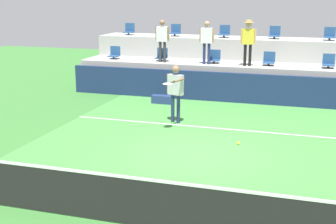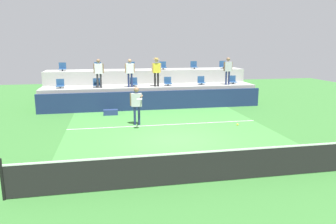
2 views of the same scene
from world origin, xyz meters
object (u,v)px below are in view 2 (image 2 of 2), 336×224
spectator_in_grey (130,70)px  stadium_chair_upper_right (194,66)px  stadium_chair_lower_mid_right (168,82)px  tennis_player (137,102)px  stadium_chair_upper_mid_right (163,66)px  equipment_bag (111,112)px  spectator_with_hat (156,69)px  spectator_in_white (228,68)px  stadium_chair_lower_right (201,81)px  stadium_chair_upper_far_right (223,65)px  stadium_chair_upper_left (98,67)px  tennis_ball (237,125)px  stadium_chair_lower_far_right (233,80)px  stadium_chair_upper_far_left (62,67)px  stadium_chair_lower_left (97,83)px  stadium_chair_upper_mid_left (132,67)px  stadium_chair_lower_mid_left (134,83)px  spectator_leaning_on_rail (99,71)px  stadium_chair_lower_far_left (60,84)px

spectator_in_grey → stadium_chair_upper_right: bearing=25.8°
stadium_chair_lower_mid_right → tennis_player: size_ratio=0.29×
stadium_chair_upper_mid_right → equipment_bag: (-3.58, -4.00, -2.16)m
spectator_with_hat → spectator_in_white: 4.52m
stadium_chair_lower_right → spectator_in_white: 1.83m
stadium_chair_upper_far_right → spectator_in_white: spectator_in_white is taller
stadium_chair_upper_left → spectator_in_grey: 2.90m
spectator_with_hat → tennis_ball: size_ratio=25.24×
stadium_chair_lower_far_right → stadium_chair_upper_far_right: 1.99m
stadium_chair_upper_far_left → spectator_in_grey: spectator_in_grey is taller
stadium_chair_lower_left → stadium_chair_lower_right: (6.46, 0.00, 0.00)m
stadium_chair_lower_left → stadium_chair_upper_far_right: bearing=11.9°
stadium_chair_upper_mid_right → stadium_chair_lower_left: bearing=-157.4°
stadium_chair_lower_mid_right → stadium_chair_upper_far_left: size_ratio=1.00×
stadium_chair_upper_mid_left → spectator_with_hat: size_ratio=0.30×
stadium_chair_lower_mid_left → spectator_in_grey: (-0.24, -0.38, 0.78)m
stadium_chair_upper_far_left → stadium_chair_upper_far_right: (10.68, 0.00, 0.00)m
stadium_chair_lower_right → spectator_leaning_on_rail: (-6.30, -0.38, 0.79)m
tennis_player → spectator_in_grey: bearing=89.7°
stadium_chair_lower_far_right → stadium_chair_upper_right: 2.90m
stadium_chair_upper_far_left → spectator_in_grey: (4.08, -2.18, -0.07)m
stadium_chair_lower_far_left → spectator_with_hat: bearing=-3.9°
tennis_player → stadium_chair_upper_far_right: bearing=44.0°
stadium_chair_lower_mid_right → stadium_chair_upper_right: bearing=39.7°
stadium_chair_upper_mid_left → tennis_ball: size_ratio=7.65×
stadium_chair_upper_left → spectator_in_white: bearing=-15.3°
stadium_chair_upper_far_left → spectator_with_hat: spectator_with_hat is taller
stadium_chair_upper_mid_right → stadium_chair_lower_mid_left: bearing=-139.8°
tennis_player → spectator_leaning_on_rail: bearing=112.9°
stadium_chair_lower_mid_left → stadium_chair_upper_far_right: size_ratio=1.00×
stadium_chair_lower_mid_right → stadium_chair_lower_right: (2.16, 0.00, 0.00)m
stadium_chair_lower_far_left → tennis_ball: (6.78, -9.78, -0.26)m
equipment_bag → stadium_chair_upper_mid_left: bearing=69.6°
stadium_chair_lower_right → stadium_chair_upper_right: stadium_chair_upper_right is taller
stadium_chair_lower_far_left → stadium_chair_upper_right: size_ratio=1.00×
stadium_chair_lower_left → stadium_chair_upper_far_left: 2.91m
stadium_chair_upper_left → spectator_in_white: spectator_in_white is taller
stadium_chair_upper_left → stadium_chair_upper_mid_right: size_ratio=1.00×
equipment_bag → stadium_chair_lower_left: bearing=108.4°
tennis_player → stadium_chair_lower_far_left: bearing=131.2°
stadium_chair_upper_left → stadium_chair_upper_mid_right: 4.27m
stadium_chair_lower_far_left → stadium_chair_lower_left: same height
stadium_chair_lower_far_left → spectator_leaning_on_rail: (2.24, -0.38, 0.79)m
stadium_chair_upper_right → spectator_in_grey: bearing=-154.2°
spectator_in_grey → equipment_bag: spectator_in_grey is taller
stadium_chair_lower_far_left → stadium_chair_upper_mid_right: bearing=15.7°
stadium_chair_lower_left → stadium_chair_lower_mid_left: 2.19m
stadium_chair_lower_far_left → stadium_chair_upper_far_right: size_ratio=1.00×
stadium_chair_lower_far_right → stadium_chair_upper_far_left: stadium_chair_upper_far_left is taller
stadium_chair_lower_mid_right → stadium_chair_lower_far_right: same height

